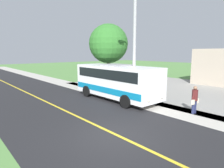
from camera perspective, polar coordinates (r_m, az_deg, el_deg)
ground_plane at (r=9.05m, az=1.11°, el=-14.55°), size 120.00×120.00×0.00m
road_surface at (r=9.05m, az=1.11°, el=-14.53°), size 8.00×100.00×0.01m
sidewalk at (r=12.90m, az=18.72°, el=-7.68°), size 2.40×100.00×0.01m
road_centre_line at (r=9.05m, az=1.11°, el=-14.50°), size 0.16×100.00×0.00m
shuttle_bus_front at (r=15.20m, az=1.33°, el=1.15°), size 2.78×7.50×2.73m
pedestrian_with_bags at (r=12.69m, az=22.93°, el=-4.03°), size 0.72×0.34×1.68m
street_light_pole at (r=14.32m, az=6.27°, el=13.76°), size 1.97×0.24×8.76m
tree_curbside at (r=20.24m, az=-1.05°, el=11.62°), size 3.94×3.94×6.48m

